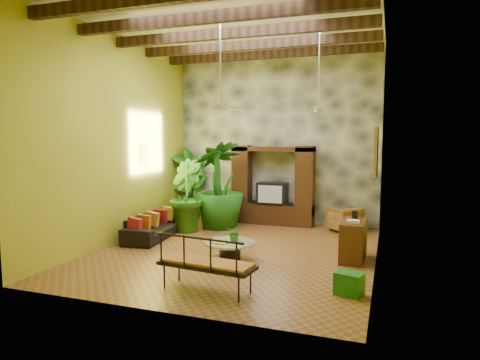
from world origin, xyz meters
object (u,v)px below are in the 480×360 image
at_px(tall_plant_b, 185,195).
at_px(iron_bench, 205,261).
at_px(ceiling_fan_front, 220,97).
at_px(side_console, 353,241).
at_px(sofa, 153,227).
at_px(entertainment_center, 273,191).
at_px(green_bin, 349,284).
at_px(tall_plant_a, 191,183).
at_px(ceiling_fan_back, 319,100).
at_px(tall_plant_c, 219,185).
at_px(wicker_armchair, 345,219).
at_px(coffee_table, 230,249).

bearing_deg(tall_plant_b, iron_bench, -59.52).
bearing_deg(iron_bench, ceiling_fan_front, 111.75).
bearing_deg(side_console, sofa, 178.87).
xyz_separation_m(entertainment_center, green_bin, (2.65, -5.02, -0.78)).
bearing_deg(sofa, tall_plant_a, -2.31).
distance_m(ceiling_fan_front, green_bin, 4.55).
xyz_separation_m(side_console, green_bin, (0.11, -2.05, -0.23)).
xyz_separation_m(entertainment_center, side_console, (2.54, -2.97, -0.55)).
relative_size(entertainment_center, sofa, 1.19).
height_order(ceiling_fan_back, tall_plant_a, ceiling_fan_back).
height_order(iron_bench, green_bin, iron_bench).
bearing_deg(ceiling_fan_front, ceiling_fan_back, 41.63).
bearing_deg(green_bin, entertainment_center, 117.82).
distance_m(entertainment_center, sofa, 3.68).
xyz_separation_m(entertainment_center, ceiling_fan_front, (-0.20, -3.54, 2.44)).
height_order(tall_plant_a, tall_plant_b, tall_plant_a).
height_order(ceiling_fan_front, tall_plant_a, ceiling_fan_front).
height_order(sofa, tall_plant_c, tall_plant_c).
bearing_deg(wicker_armchair, coffee_table, 17.53).
distance_m(sofa, iron_bench, 4.10).
height_order(ceiling_fan_back, green_bin, ceiling_fan_back).
xyz_separation_m(wicker_armchair, iron_bench, (-1.73, -5.39, 0.18)).
height_order(tall_plant_a, green_bin, tall_plant_a).
distance_m(coffee_table, green_bin, 2.77).
bearing_deg(tall_plant_a, green_bin, -43.12).
bearing_deg(tall_plant_b, ceiling_fan_back, -4.76).
xyz_separation_m(wicker_armchair, tall_plant_b, (-4.13, -1.31, 0.63)).
bearing_deg(ceiling_fan_back, tall_plant_a, 156.63).
xyz_separation_m(tall_plant_b, iron_bench, (2.40, -4.07, -0.45)).
distance_m(wicker_armchair, green_bin, 4.73).
height_order(entertainment_center, side_console, entertainment_center).
bearing_deg(coffee_table, ceiling_fan_front, 134.86).
bearing_deg(coffee_table, iron_bench, -82.16).
xyz_separation_m(entertainment_center, tall_plant_a, (-2.57, -0.13, 0.16)).
bearing_deg(coffee_table, tall_plant_a, 125.88).
bearing_deg(tall_plant_b, sofa, -109.94).
bearing_deg(entertainment_center, iron_bench, -86.14).
bearing_deg(tall_plant_c, ceiling_fan_front, -67.03).
height_order(tall_plant_c, iron_bench, tall_plant_c).
height_order(ceiling_fan_back, coffee_table, ceiling_fan_back).
bearing_deg(side_console, coffee_table, -157.62).
height_order(entertainment_center, tall_plant_a, entertainment_center).
relative_size(entertainment_center, tall_plant_b, 1.23).
height_order(tall_plant_b, green_bin, tall_plant_b).
distance_m(iron_bench, side_console, 3.49).
bearing_deg(side_console, wicker_armchair, 101.16).
relative_size(ceiling_fan_back, tall_plant_b, 0.95).
relative_size(tall_plant_b, iron_bench, 1.14).
bearing_deg(side_console, green_bin, -85.12).
relative_size(ceiling_fan_front, side_console, 1.80).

